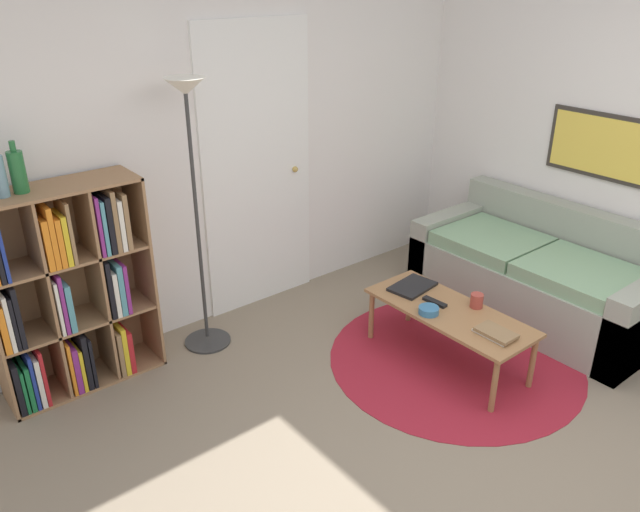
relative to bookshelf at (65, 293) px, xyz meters
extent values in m
plane|color=gray|center=(1.32, -2.26, -0.63)|extent=(14.00, 14.00, 0.00)
cube|color=silver|center=(1.32, 0.22, 0.67)|extent=(7.14, 0.05, 2.60)
cube|color=white|center=(1.50, 0.18, 0.41)|extent=(0.91, 0.02, 2.07)
sphere|color=tan|center=(1.82, 0.16, 0.37)|extent=(0.04, 0.04, 0.04)
cube|color=silver|center=(3.42, -1.03, 0.67)|extent=(0.05, 5.45, 2.60)
cube|color=#332D28|center=(3.38, -1.34, 0.60)|extent=(0.02, 0.76, 0.46)
cube|color=yellow|center=(3.37, -1.34, 0.60)|extent=(0.01, 0.70, 0.40)
cylinder|color=maroon|center=(2.01, -1.33, -0.62)|extent=(1.66, 1.66, 0.01)
cube|color=#936B47|center=(0.49, 0.00, 0.01)|extent=(0.02, 0.34, 1.28)
cube|color=#936B47|center=(0.03, 0.00, 0.64)|extent=(0.93, 0.34, 0.02)
cube|color=#936B47|center=(0.03, 0.00, -0.62)|extent=(0.93, 0.34, 0.02)
cube|color=#936B47|center=(0.03, 0.16, 0.01)|extent=(0.93, 0.02, 1.28)
cube|color=#936B47|center=(-0.11, 0.00, 0.01)|extent=(0.02, 0.32, 1.24)
cube|color=#936B47|center=(0.18, 0.00, 0.01)|extent=(0.02, 0.32, 1.24)
cube|color=#936B47|center=(0.03, 0.00, -0.20)|extent=(0.89, 0.32, 0.02)
cube|color=#936B47|center=(0.03, 0.00, 0.22)|extent=(0.89, 0.32, 0.02)
cube|color=black|center=(-0.39, -0.03, -0.45)|extent=(0.03, 0.27, 0.33)
cube|color=#196B38|center=(-0.36, -0.06, -0.47)|extent=(0.02, 0.20, 0.28)
cube|color=#196B38|center=(-0.33, -0.03, -0.46)|extent=(0.03, 0.26, 0.30)
cube|color=navy|center=(-0.30, -0.05, -0.43)|extent=(0.02, 0.23, 0.36)
cube|color=silver|center=(-0.27, -0.05, -0.45)|extent=(0.03, 0.23, 0.32)
cube|color=#B21E23|center=(-0.24, -0.04, -0.43)|extent=(0.02, 0.23, 0.36)
cube|color=orange|center=(-0.09, -0.04, -0.44)|extent=(0.02, 0.24, 0.35)
cube|color=#7F287A|center=(-0.06, -0.04, -0.46)|extent=(0.03, 0.23, 0.31)
cube|color=gold|center=(-0.03, -0.05, -0.47)|extent=(0.02, 0.22, 0.28)
cube|color=black|center=(0.01, -0.06, -0.43)|extent=(0.03, 0.21, 0.37)
cube|color=black|center=(0.04, -0.05, -0.44)|extent=(0.02, 0.23, 0.33)
cube|color=olive|center=(0.22, -0.05, -0.46)|extent=(0.03, 0.23, 0.30)
cube|color=gold|center=(0.25, -0.07, -0.45)|extent=(0.03, 0.19, 0.33)
cube|color=#B21E23|center=(0.28, -0.03, -0.47)|extent=(0.03, 0.27, 0.29)
cube|color=orange|center=(-0.39, -0.06, -0.05)|extent=(0.03, 0.21, 0.29)
cube|color=silver|center=(-0.35, -0.06, -0.02)|extent=(0.02, 0.21, 0.34)
cube|color=black|center=(-0.33, -0.03, -0.03)|extent=(0.02, 0.26, 0.32)
cube|color=black|center=(-0.30, -0.04, 0.00)|extent=(0.03, 0.24, 0.37)
cube|color=silver|center=(-0.09, -0.05, -0.02)|extent=(0.02, 0.22, 0.33)
cube|color=#7F287A|center=(-0.06, -0.03, -0.01)|extent=(0.02, 0.26, 0.37)
cube|color=teal|center=(-0.03, -0.07, -0.04)|extent=(0.03, 0.19, 0.30)
cube|color=black|center=(0.22, -0.04, 0.00)|extent=(0.03, 0.24, 0.37)
cube|color=silver|center=(0.25, -0.05, -0.04)|extent=(0.03, 0.22, 0.29)
cube|color=teal|center=(0.28, -0.06, -0.02)|extent=(0.03, 0.20, 0.33)
cube|color=#7F287A|center=(0.31, -0.05, -0.03)|extent=(0.02, 0.23, 0.32)
cube|color=orange|center=(-0.08, -0.03, 0.37)|extent=(0.03, 0.26, 0.29)
cube|color=orange|center=(-0.05, -0.04, 0.40)|extent=(0.03, 0.25, 0.36)
cube|color=orange|center=(-0.01, -0.03, 0.37)|extent=(0.03, 0.27, 0.28)
cube|color=gold|center=(0.02, -0.07, 0.37)|extent=(0.03, 0.19, 0.29)
cube|color=olive|center=(0.05, -0.06, 0.41)|extent=(0.02, 0.21, 0.36)
cube|color=#7F287A|center=(0.21, -0.06, 0.40)|extent=(0.02, 0.21, 0.36)
cube|color=teal|center=(0.24, -0.06, 0.39)|extent=(0.02, 0.19, 0.33)
cube|color=black|center=(0.27, -0.03, 0.40)|extent=(0.03, 0.26, 0.34)
cube|color=olive|center=(0.31, -0.06, 0.41)|extent=(0.03, 0.20, 0.37)
cube|color=silver|center=(0.34, -0.05, 0.38)|extent=(0.03, 0.23, 0.31)
cube|color=olive|center=(0.37, -0.04, 0.40)|extent=(0.03, 0.24, 0.34)
cylinder|color=#333333|center=(0.84, -0.10, -0.62)|extent=(0.32, 0.32, 0.01)
cylinder|color=#333333|center=(0.84, -0.10, 0.27)|extent=(0.02, 0.02, 1.69)
cone|color=white|center=(0.84, -0.10, 1.11)|extent=(0.25, 0.25, 0.10)
cube|color=gray|center=(2.95, -1.27, -0.41)|extent=(0.85, 1.76, 0.44)
cube|color=gray|center=(3.29, -1.27, -0.24)|extent=(0.16, 1.76, 0.77)
cube|color=gray|center=(2.95, -0.47, -0.34)|extent=(0.85, 0.16, 0.58)
cube|color=#7EA67E|center=(2.87, -1.63, -0.14)|extent=(0.65, 0.70, 0.10)
cube|color=#7EA67E|center=(2.87, -0.91, -0.14)|extent=(0.65, 0.70, 0.10)
cube|color=#996B42|center=(1.95, -1.29, -0.25)|extent=(0.46, 1.11, 0.02)
cylinder|color=#996B42|center=(1.76, -1.80, -0.45)|extent=(0.04, 0.04, 0.36)
cylinder|color=#996B42|center=(1.76, -0.77, -0.45)|extent=(0.04, 0.04, 0.36)
cylinder|color=#996B42|center=(2.14, -1.80, -0.45)|extent=(0.04, 0.04, 0.36)
cylinder|color=#996B42|center=(2.14, -0.77, -0.45)|extent=(0.04, 0.04, 0.36)
cube|color=black|center=(1.99, -0.93, -0.23)|extent=(0.34, 0.25, 0.02)
cylinder|color=teal|center=(1.81, -1.23, -0.22)|extent=(0.13, 0.13, 0.04)
cube|color=silver|center=(1.93, -1.65, -0.24)|extent=(0.15, 0.23, 0.01)
cube|color=olive|center=(1.92, -1.66, -0.22)|extent=(0.15, 0.23, 0.02)
cylinder|color=#A33D33|center=(2.11, -1.37, -0.20)|extent=(0.08, 0.08, 0.09)
cube|color=black|center=(1.94, -1.17, -0.23)|extent=(0.06, 0.17, 0.02)
cylinder|color=#236633|center=(-0.12, 0.01, 0.76)|extent=(0.08, 0.08, 0.22)
cylinder|color=#236633|center=(-0.12, 0.01, 0.90)|extent=(0.03, 0.03, 0.06)
camera|label=1|loc=(-0.86, -3.46, 1.75)|focal=35.00mm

